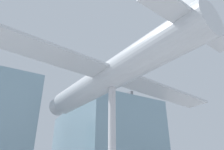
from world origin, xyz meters
The scene contains 2 objects.
support_pylon_central centered at (0.00, 0.00, 3.54)m, with size 0.45×0.45×7.09m.
suspended_airplane centered at (-0.04, 0.27, 8.03)m, with size 19.36×15.61×3.50m.
Camera 1 is at (-6.22, -11.00, 1.70)m, focal length 35.00 mm.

